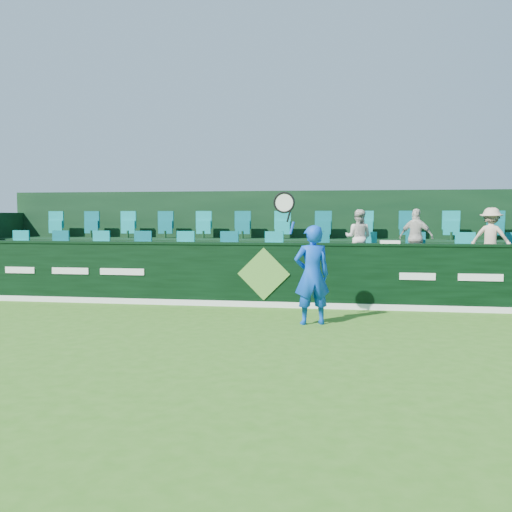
% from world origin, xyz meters
% --- Properties ---
extents(ground, '(60.00, 60.00, 0.00)m').
position_xyz_m(ground, '(0.00, 0.00, 0.00)').
color(ground, '#336E1A').
rests_on(ground, ground).
extents(sponsor_hoarding, '(16.00, 0.25, 1.35)m').
position_xyz_m(sponsor_hoarding, '(0.00, 4.00, 0.67)').
color(sponsor_hoarding, black).
rests_on(sponsor_hoarding, ground).
extents(stand_tier_front, '(16.00, 2.00, 0.80)m').
position_xyz_m(stand_tier_front, '(0.00, 5.10, 0.40)').
color(stand_tier_front, black).
rests_on(stand_tier_front, ground).
extents(stand_tier_back, '(16.00, 1.80, 1.30)m').
position_xyz_m(stand_tier_back, '(0.00, 7.00, 0.65)').
color(stand_tier_back, black).
rests_on(stand_tier_back, ground).
extents(stand_rear, '(16.00, 4.10, 2.60)m').
position_xyz_m(stand_rear, '(0.00, 7.44, 1.22)').
color(stand_rear, black).
rests_on(stand_rear, ground).
extents(seat_row_front, '(13.50, 0.50, 0.60)m').
position_xyz_m(seat_row_front, '(0.00, 5.50, 1.10)').
color(seat_row_front, '#0F9091').
rests_on(seat_row_front, stand_tier_front).
extents(seat_row_back, '(13.50, 0.50, 0.60)m').
position_xyz_m(seat_row_back, '(0.00, 7.30, 1.60)').
color(seat_row_back, '#0F9091').
rests_on(seat_row_back, stand_tier_back).
extents(tennis_player, '(1.08, 0.60, 2.36)m').
position_xyz_m(tennis_player, '(1.09, 2.19, 0.89)').
color(tennis_player, blue).
rests_on(tennis_player, ground).
extents(spectator_left, '(0.70, 0.60, 1.25)m').
position_xyz_m(spectator_left, '(1.96, 5.12, 1.42)').
color(spectator_left, silver).
rests_on(spectator_left, stand_tier_front).
extents(spectator_middle, '(0.80, 0.57, 1.27)m').
position_xyz_m(spectator_middle, '(3.21, 5.12, 1.43)').
color(spectator_middle, beige).
rests_on(spectator_middle, stand_tier_front).
extents(spectator_right, '(0.94, 0.73, 1.28)m').
position_xyz_m(spectator_right, '(4.77, 5.12, 1.44)').
color(spectator_right, beige).
rests_on(spectator_right, stand_tier_front).
extents(towel, '(0.39, 0.25, 0.06)m').
position_xyz_m(towel, '(2.56, 4.00, 1.38)').
color(towel, white).
rests_on(towel, sponsor_hoarding).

